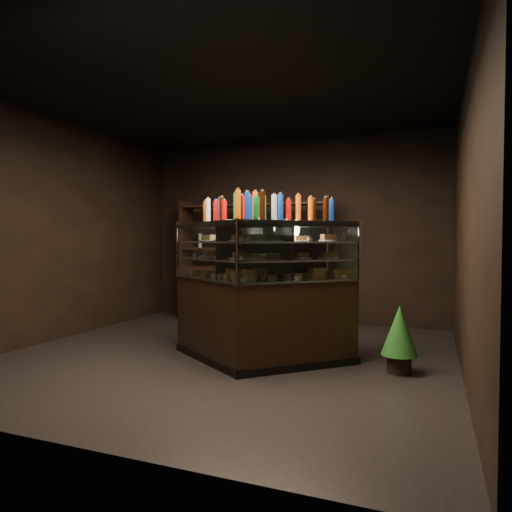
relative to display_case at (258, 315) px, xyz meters
The scene contains 7 objects.
ground 0.67m from the display_case, 166.71° to the left, with size 5.00×5.00×0.00m, color black.
room_shell 1.49m from the display_case, 166.71° to the left, with size 5.02×5.02×3.01m.
display_case is the anchor object (origin of this frame).
food_display 0.66m from the display_case, 85.93° to the right, with size 1.78×1.00×0.47m.
bottles_top 1.17m from the display_case, 94.07° to the left, with size 1.60×0.85×0.30m.
potted_conifer 1.49m from the display_case, ahead, with size 0.36×0.36×0.78m.
back_shelving 2.34m from the display_case, 112.99° to the left, with size 2.54×0.42×2.00m.
Camera 1 is at (2.21, -4.78, 1.34)m, focal length 32.00 mm.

